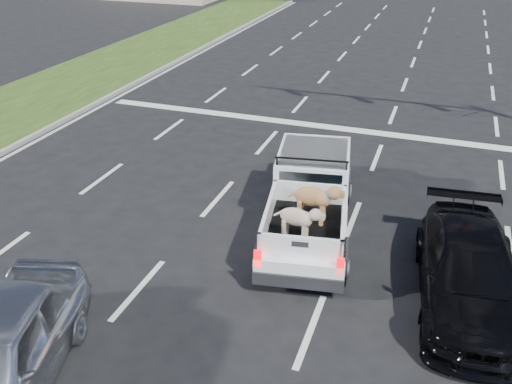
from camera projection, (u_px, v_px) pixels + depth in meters
ground at (220, 309)px, 10.17m from camera, size 160.00×160.00×0.00m
road_markings at (308, 168)px, 15.64m from camera, size 17.75×60.00×0.01m
curb_left at (38, 134)px, 17.81m from camera, size 0.15×60.00×0.14m
pickup_truck at (310, 198)px, 12.26m from camera, size 2.53×5.05×1.81m
black_coupe at (470, 273)px, 10.09m from camera, size 2.28×4.65×1.30m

